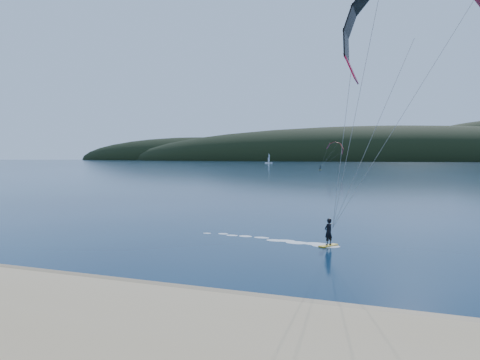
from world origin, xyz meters
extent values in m
plane|color=#061A33|center=(0.00, 0.00, 0.00)|extent=(1800.00, 1800.00, 0.00)
cube|color=#8F7853|center=(0.00, 4.50, 0.05)|extent=(220.00, 2.50, 0.10)
ellipsoid|color=black|center=(-50.00, 720.00, 0.00)|extent=(840.00, 280.00, 110.00)
ellipsoid|color=black|center=(-380.00, 780.00, 0.00)|extent=(520.00, 220.00, 90.00)
cube|color=gold|center=(7.79, 17.91, 0.06)|extent=(1.25, 1.56, 0.09)
imported|color=black|center=(7.79, 17.91, 1.04)|extent=(0.76, 0.83, 1.90)
cylinder|color=gray|center=(10.62, 16.07, 7.25)|extent=(0.02, 0.02, 13.12)
cube|color=gold|center=(-25.44, 201.04, 0.05)|extent=(0.99, 1.59, 0.09)
imported|color=black|center=(-25.44, 201.04, 1.02)|extent=(0.98, 1.10, 1.87)
cylinder|color=gray|center=(-21.43, 198.32, 5.45)|extent=(0.02, 0.02, 12.01)
cube|color=white|center=(-110.12, 396.31, 0.43)|extent=(7.12, 3.20, 1.20)
cylinder|color=white|center=(-110.12, 396.31, 5.15)|extent=(0.17, 0.17, 9.45)
cube|color=white|center=(-110.08, 397.51, 5.15)|extent=(0.37, 2.22, 6.87)
cube|color=white|center=(-110.08, 394.93, 3.43)|extent=(0.30, 1.71, 4.29)
camera|label=1|loc=(12.70, -13.11, 6.29)|focal=33.08mm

